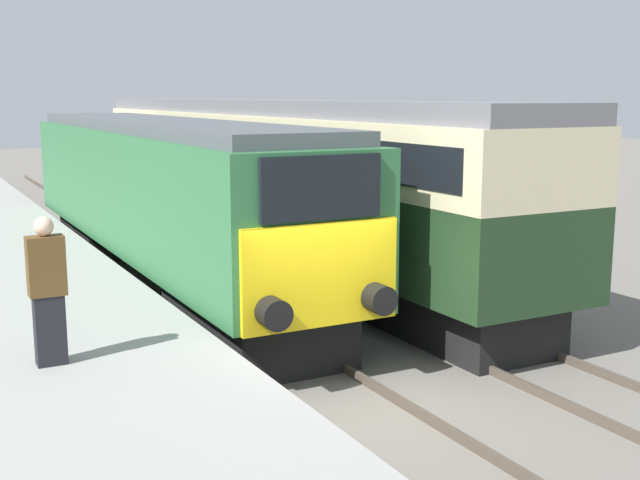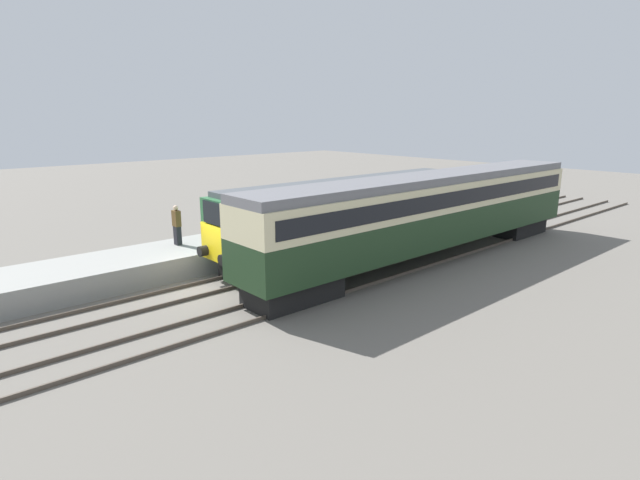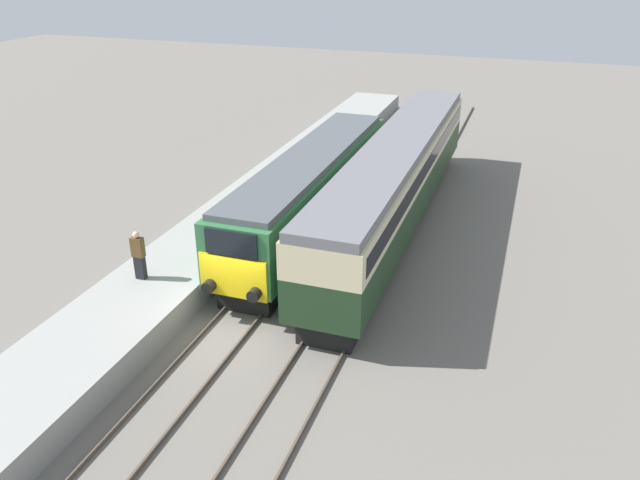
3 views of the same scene
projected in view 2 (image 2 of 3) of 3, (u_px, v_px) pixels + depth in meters
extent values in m
plane|color=slate|center=(209.00, 288.00, 20.28)|extent=(120.00, 120.00, 0.00)
cube|color=gray|center=(308.00, 233.00, 27.69)|extent=(3.50, 50.00, 1.01)
cube|color=#4C4238|center=(295.00, 260.00, 23.99)|extent=(0.07, 60.00, 0.14)
cube|color=#4C4238|center=(314.00, 267.00, 22.95)|extent=(0.07, 60.00, 0.14)
cube|color=#4C4238|center=(344.00, 277.00, 21.51)|extent=(0.07, 60.00, 0.14)
cube|color=#4C4238|center=(368.00, 285.00, 20.47)|extent=(0.07, 60.00, 0.14)
cube|color=black|center=(269.00, 263.00, 22.08)|extent=(2.03, 4.00, 1.00)
cube|color=black|center=(415.00, 229.00, 28.69)|extent=(2.03, 4.00, 1.00)
cube|color=#2D6B3D|center=(352.00, 209.00, 24.96)|extent=(2.70, 15.31, 2.52)
cube|color=yellow|center=(217.00, 245.00, 20.15)|extent=(2.48, 0.10, 1.51)
cube|color=black|center=(216.00, 214.00, 19.85)|extent=(1.89, 0.10, 0.91)
cube|color=#4C5156|center=(353.00, 182.00, 24.63)|extent=(2.38, 14.70, 0.24)
cylinder|color=black|center=(203.00, 251.00, 20.74)|extent=(0.44, 0.35, 0.44)
cylinder|color=black|center=(224.00, 260.00, 19.50)|extent=(0.44, 0.35, 0.44)
cube|color=black|center=(293.00, 289.00, 18.76)|extent=(1.89, 3.60, 0.95)
cube|color=black|center=(517.00, 226.00, 29.60)|extent=(1.89, 3.60, 0.95)
cube|color=#1E381E|center=(431.00, 225.00, 23.87)|extent=(2.70, 21.30, 1.61)
cube|color=beige|center=(433.00, 195.00, 23.52)|extent=(2.71, 21.30, 1.26)
cube|color=black|center=(433.00, 195.00, 23.52)|extent=(2.75, 20.45, 0.69)
cube|color=slate|center=(434.00, 178.00, 23.33)|extent=(2.48, 21.30, 0.36)
cube|color=black|center=(178.00, 235.00, 23.00)|extent=(0.36, 0.24, 0.88)
cube|color=brown|center=(176.00, 218.00, 22.80)|extent=(0.44, 0.26, 0.73)
sphere|color=beige|center=(176.00, 208.00, 22.69)|extent=(0.24, 0.24, 0.24)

